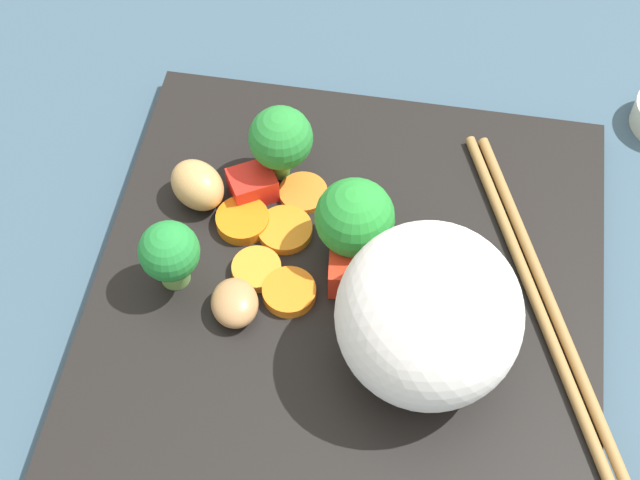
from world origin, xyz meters
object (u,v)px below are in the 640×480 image
at_px(chopstick_pair, 543,298).
at_px(carrot_slice_3, 285,230).
at_px(broccoli_floret_0, 350,218).
at_px(rice_mound, 429,315).
at_px(square_plate, 348,289).

bearing_deg(chopstick_pair, carrot_slice_3, 59.60).
xyz_separation_m(broccoli_floret_0, carrot_slice_3, (-0.04, 0.01, -0.03)).
bearing_deg(carrot_slice_3, rice_mound, -38.75).
distance_m(rice_mound, broccoli_floret_0, 0.08).
distance_m(rice_mound, chopstick_pair, 0.09).
distance_m(square_plate, carrot_slice_3, 0.05).
relative_size(square_plate, broccoli_floret_0, 5.01).
xyz_separation_m(square_plate, rice_mound, (0.04, -0.04, 0.05)).
relative_size(broccoli_floret_0, chopstick_pair, 0.25).
bearing_deg(rice_mound, carrot_slice_3, 141.25).
bearing_deg(broccoli_floret_0, square_plate, -82.80).
bearing_deg(broccoli_floret_0, rice_mound, -52.47).
height_order(square_plate, carrot_slice_3, carrot_slice_3).
bearing_deg(rice_mound, chopstick_pair, 33.44).
relative_size(carrot_slice_3, chopstick_pair, 0.14).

